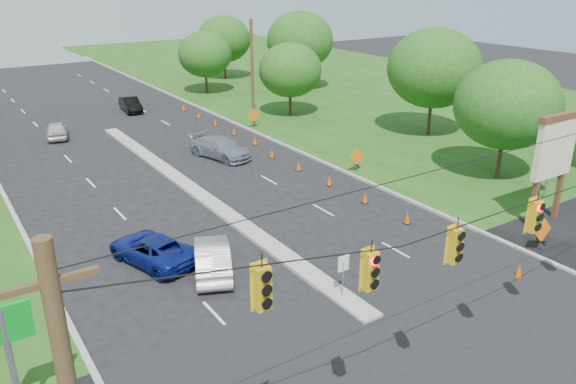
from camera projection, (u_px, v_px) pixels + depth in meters
ground at (453, 379)px, 19.02m from camera, size 160.00×160.00×0.00m
grass_right at (508, 126)px, 49.92m from camera, size 40.00×160.00×0.06m
cross_street at (453, 379)px, 19.02m from camera, size 160.00×14.00×0.02m
curb_right at (258, 134)px, 47.48m from camera, size 0.25×110.00×0.16m
median at (193, 191)px, 35.32m from camera, size 1.00×34.00×0.18m
median_sign at (343, 268)px, 23.14m from camera, size 0.55×0.06×2.05m
signal_span at (496, 262)px, 16.39m from camera, size 25.60×0.32×9.00m
utility_pole_far_right at (252, 70)px, 50.94m from camera, size 0.28×0.28×9.00m
pylon_sign at (554, 151)px, 29.70m from camera, size 5.90×2.30×6.12m
cone_0 at (519, 271)px, 25.18m from camera, size 0.32×0.32×0.70m
cone_1 at (458, 242)px, 27.89m from camera, size 0.32×0.32×0.70m
cone_2 at (407, 218)px, 30.61m from camera, size 0.32×0.32×0.70m
cone_3 at (365, 198)px, 33.33m from camera, size 0.32×0.32×0.70m
cone_4 at (329, 181)px, 36.04m from camera, size 0.32×0.32×0.70m
cone_5 at (299, 166)px, 38.76m from camera, size 0.32×0.32×0.70m
cone_6 at (272, 153)px, 41.48m from camera, size 0.32×0.32×0.70m
cone_7 at (255, 141)px, 44.50m from camera, size 0.32×0.32×0.70m
cone_8 at (234, 131)px, 47.22m from camera, size 0.32×0.32×0.70m
cone_9 at (215, 122)px, 49.93m from camera, size 0.32×0.32×0.70m
cone_10 at (199, 114)px, 52.65m from camera, size 0.32×0.32×0.70m
cone_11 at (183, 107)px, 55.37m from camera, size 0.32×0.32×0.70m
work_sign_0 at (543, 232)px, 27.26m from camera, size 1.27×0.58×1.37m
work_sign_1 at (357, 157)px, 38.13m from camera, size 1.27×0.58×1.37m
work_sign_2 at (253, 116)px, 48.99m from camera, size 1.27×0.58×1.37m
tree_7 at (507, 105)px, 35.74m from camera, size 6.72×6.72×7.84m
tree_8 at (434, 68)px, 45.33m from camera, size 7.56×7.56×8.82m
tree_9 at (290, 70)px, 52.02m from camera, size 5.88×5.88×6.86m
tree_10 at (300, 40)px, 63.43m from camera, size 7.56×7.56×8.82m
tree_11 at (224, 39)px, 70.14m from camera, size 6.72×6.72×7.84m
tree_12 at (205, 54)px, 61.86m from camera, size 5.88×5.88×6.86m
white_sedan at (212, 258)px, 25.54m from camera, size 3.21×4.72×1.47m
blue_pickup at (152, 249)px, 26.46m from camera, size 3.58×5.30×1.35m
silver_car_far at (220, 147)px, 41.39m from camera, size 3.50×5.63×1.52m
silver_car_oncoming at (57, 130)px, 46.28m from camera, size 2.40×4.26×1.37m
dark_car_receding at (130, 104)px, 55.03m from camera, size 1.90×4.38×1.40m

